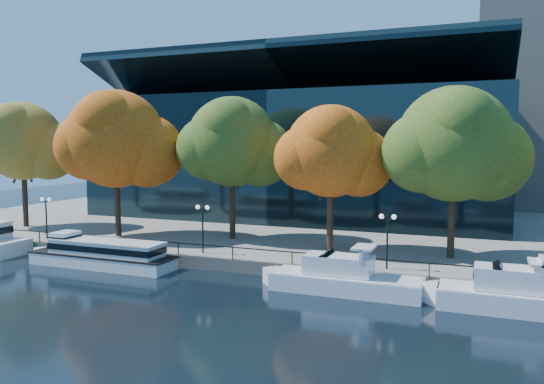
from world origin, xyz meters
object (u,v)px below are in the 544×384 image
at_px(tree_4, 456,146).
at_px(lamp_1, 203,218).
at_px(tour_boat, 99,253).
at_px(cruiser_far, 511,294).
at_px(tree_1, 117,141).
at_px(cruiser_near, 339,277).
at_px(lamp_0, 46,208).
at_px(lamp_2, 387,229).
at_px(tree_2, 233,144).
at_px(tree_3, 332,153).
at_px(tree_0, 24,143).

relative_size(tree_4, lamp_1, 3.39).
relative_size(tour_boat, tree_4, 1.03).
bearing_deg(cruiser_far, tree_1, 166.78).
distance_m(cruiser_near, lamp_0, 30.07).
relative_size(cruiser_near, lamp_1, 2.82).
relative_size(tree_1, lamp_2, 3.57).
bearing_deg(cruiser_near, lamp_2, 55.75).
bearing_deg(tree_2, tree_1, -165.50).
bearing_deg(cruiser_near, lamp_1, 163.48).
bearing_deg(lamp_0, cruiser_near, -7.24).
relative_size(tour_boat, tree_2, 1.04).
distance_m(cruiser_far, tree_2, 27.95).
distance_m(cruiser_near, tree_1, 27.37).
bearing_deg(lamp_1, tree_3, 26.93).
xyz_separation_m(cruiser_far, lamp_1, (-23.43, 4.10, 2.89)).
bearing_deg(cruiser_near, tree_0, 166.51).
distance_m(cruiser_near, lamp_2, 5.44).
xyz_separation_m(tree_2, lamp_2, (15.83, -7.07, -6.15)).
distance_m(tree_1, tree_3, 21.52).
height_order(tree_2, lamp_0, tree_2).
height_order(tour_boat, tree_0, tree_0).
height_order(tree_1, tree_4, tree_1).
xyz_separation_m(tour_boat, lamp_1, (7.73, 3.74, 2.84)).
distance_m(tour_boat, lamp_0, 10.37).
relative_size(tree_1, lamp_1, 3.57).
bearing_deg(tree_4, cruiser_near, -125.98).
height_order(tree_0, lamp_0, tree_0).
relative_size(tree_0, tree_3, 1.10).
bearing_deg(lamp_0, tree_4, 8.79).
relative_size(tree_4, lamp_2, 3.39).
bearing_deg(tree_0, tree_4, 0.43).
distance_m(tree_0, lamp_2, 41.24).
xyz_separation_m(cruiser_near, tree_1, (-24.46, 7.94, 9.36)).
bearing_deg(lamp_2, tree_1, 171.23).
bearing_deg(tree_4, lamp_0, -171.21).
xyz_separation_m(tree_1, lamp_0, (-5.22, -4.17, -6.40)).
bearing_deg(tree_3, tree_0, 179.38).
relative_size(lamp_0, lamp_2, 1.00).
bearing_deg(tour_boat, tree_4, 18.99).
distance_m(tree_2, tree_3, 10.53).
distance_m(tree_2, lamp_0, 18.90).
distance_m(tree_3, tree_4, 9.86).
xyz_separation_m(cruiser_far, lamp_2, (-8.15, 4.10, 2.89)).
bearing_deg(cruiser_far, tree_3, 146.60).
bearing_deg(tree_0, lamp_0, -33.04).
distance_m(tree_0, tree_4, 44.69).
distance_m(tour_boat, lamp_2, 23.47).
bearing_deg(tree_0, lamp_1, -11.93).
relative_size(cruiser_near, tree_1, 0.79).
relative_size(tree_0, lamp_0, 3.39).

